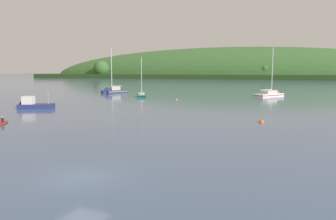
# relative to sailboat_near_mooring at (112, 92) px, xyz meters

# --- Properties ---
(ground) EXTENTS (1400.00, 1400.00, 0.00)m
(ground) POSITION_rel_sailboat_near_mooring_xyz_m (42.15, -61.31, -0.36)
(ground) COLOR #425675
(far_shoreline_hill) EXTENTS (429.54, 109.01, 50.54)m
(far_shoreline_hill) POSITION_rel_sailboat_near_mooring_xyz_m (-22.21, 193.94, -0.21)
(far_shoreline_hill) COLOR #27431B
(far_shoreline_hill) RESTS_ON ground
(sailboat_near_mooring) EXTENTS (4.18, 8.51, 13.33)m
(sailboat_near_mooring) POSITION_rel_sailboat_near_mooring_xyz_m (0.00, 0.00, 0.00)
(sailboat_near_mooring) COLOR navy
(sailboat_near_mooring) RESTS_ON ground
(sailboat_midwater_white) EXTENTS (4.89, 6.48, 10.22)m
(sailboat_midwater_white) POSITION_rel_sailboat_near_mooring_xyz_m (13.91, -7.25, -0.20)
(sailboat_midwater_white) COLOR #0F564C
(sailboat_midwater_white) RESTS_ON ground
(sailboat_far_left) EXTENTS (6.54, 9.34, 12.85)m
(sailboat_far_left) POSITION_rel_sailboat_near_mooring_xyz_m (41.42, 6.50, -0.19)
(sailboat_far_left) COLOR white
(sailboat_far_left) RESTS_ON ground
(fishing_boat_moored) EXTENTS (6.21, 5.06, 3.72)m
(fishing_boat_moored) POSITION_rel_sailboat_near_mooring_xyz_m (10.84, -36.83, 0.06)
(fishing_boat_moored) COLOR navy
(fishing_boat_moored) RESTS_ON ground
(canoe_with_paddler) EXTENTS (2.95, 3.46, 1.02)m
(canoe_with_paddler) POSITION_rel_sailboat_near_mooring_xyz_m (20.76, -49.90, -0.26)
(canoe_with_paddler) COLOR maroon
(canoe_with_paddler) RESTS_ON ground
(mooring_buoy_midchannel) EXTENTS (0.49, 0.49, 0.57)m
(mooring_buoy_midchannel) POSITION_rel_sailboat_near_mooring_xyz_m (24.83, -11.08, -0.36)
(mooring_buoy_midchannel) COLOR #E06675
(mooring_buoy_midchannel) RESTS_ON ground
(mooring_buoy_off_fishing_boat) EXTENTS (0.65, 0.65, 0.73)m
(mooring_buoy_off_fishing_boat) POSITION_rel_sailboat_near_mooring_xyz_m (47.25, -35.46, -0.36)
(mooring_buoy_off_fishing_boat) COLOR #EA5B19
(mooring_buoy_off_fishing_boat) RESTS_ON ground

